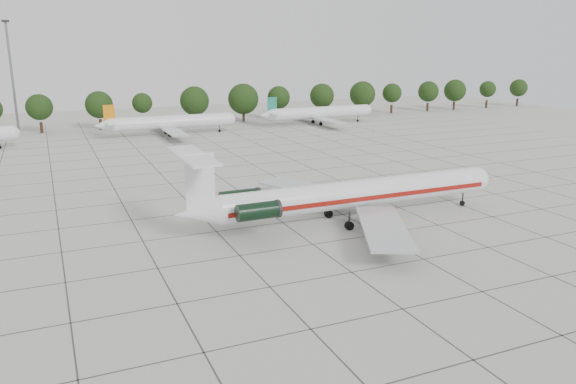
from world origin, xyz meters
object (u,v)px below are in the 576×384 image
at_px(ground_crew, 401,227).
at_px(bg_airliner_d, 320,113).
at_px(main_airliner, 344,195).
at_px(bg_airliner_c, 171,122).
at_px(floodlight_mast, 11,70).

relative_size(ground_crew, bg_airliner_d, 0.06).
bearing_deg(main_airliner, bg_airliner_d, 64.84).
bearing_deg(bg_airliner_d, bg_airliner_c, -176.01).
bearing_deg(main_airliner, floodlight_mast, 110.69).
xyz_separation_m(ground_crew, bg_airliner_d, (31.05, 81.37, 2.05)).
xyz_separation_m(ground_crew, bg_airliner_c, (-8.12, 78.64, 2.05)).
distance_m(ground_crew, floodlight_mast, 109.49).
bearing_deg(bg_airliner_c, bg_airliner_d, 3.99).
bearing_deg(ground_crew, main_airliner, -79.86).
bearing_deg(ground_crew, bg_airliner_c, -106.16).
distance_m(main_airliner, bg_airliner_c, 72.68).
relative_size(ground_crew, floodlight_mast, 0.07).
distance_m(bg_airliner_c, floodlight_mast, 40.72).
relative_size(bg_airliner_c, bg_airliner_d, 1.00).
height_order(ground_crew, bg_airliner_d, bg_airliner_d).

